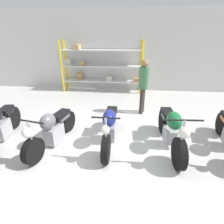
{
  "coord_description": "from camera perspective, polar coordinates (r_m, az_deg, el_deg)",
  "views": [
    {
      "loc": [
        0.41,
        -3.7,
        2.55
      ],
      "look_at": [
        0.0,
        0.4,
        0.7
      ],
      "focal_mm": 28.0,
      "sensor_mm": 36.0,
      "label": 1
    }
  ],
  "objects": [
    {
      "name": "ground_plane",
      "position": [
        4.52,
        -0.52,
        -10.22
      ],
      "size": [
        30.0,
        30.0,
        0.0
      ],
      "primitive_type": "plane",
      "color": "silver"
    },
    {
      "name": "back_wall",
      "position": [
        8.56,
        3.14,
        19.12
      ],
      "size": [
        30.0,
        0.08,
        3.6
      ],
      "color": "silver",
      "rests_on": "ground_plane"
    },
    {
      "name": "shelving_rack",
      "position": [
        8.4,
        -4.46,
        14.75
      ],
      "size": [
        3.71,
        0.63,
        2.32
      ],
      "color": "yellow",
      "rests_on": "ground_plane"
    },
    {
      "name": "motorcycle_black",
      "position": [
        5.28,
        -32.74,
        -3.37
      ],
      "size": [
        0.68,
        1.98,
        1.04
      ],
      "rotation": [
        0.0,
        0.0,
        -1.41
      ],
      "color": "black",
      "rests_on": "ground_plane"
    },
    {
      "name": "motorcycle_grey",
      "position": [
        4.52,
        -18.93,
        -5.4
      ],
      "size": [
        0.74,
        2.01,
        0.99
      ],
      "rotation": [
        0.0,
        0.0,
        -1.76
      ],
      "color": "black",
      "rests_on": "ground_plane"
    },
    {
      "name": "motorcycle_blue",
      "position": [
        4.33,
        -0.71,
        -4.59
      ],
      "size": [
        0.58,
        2.13,
        1.05
      ],
      "rotation": [
        0.0,
        0.0,
        -1.57
      ],
      "color": "black",
      "rests_on": "ground_plane"
    },
    {
      "name": "motorcycle_green",
      "position": [
        4.35,
        18.78,
        -5.35
      ],
      "size": [
        0.71,
        2.12,
        1.09
      ],
      "rotation": [
        0.0,
        0.0,
        -1.52
      ],
      "color": "black",
      "rests_on": "ground_plane"
    },
    {
      "name": "person_browsing",
      "position": [
        5.93,
        10.24,
        9.48
      ],
      "size": [
        0.4,
        0.4,
        1.82
      ],
      "rotation": [
        0.0,
        0.0,
        2.83
      ],
      "color": "#38332D",
      "rests_on": "ground_plane"
    }
  ]
}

